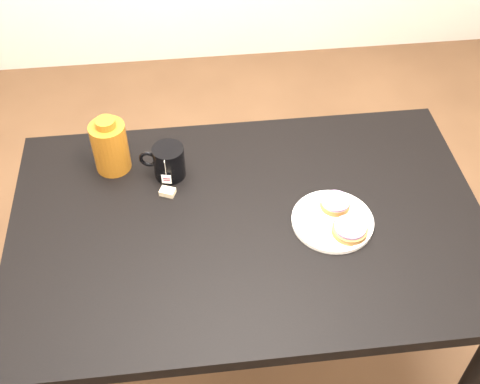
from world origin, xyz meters
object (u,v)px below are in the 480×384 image
(bagel_back, at_px, (335,203))
(bagel_package, at_px, (110,146))
(table, at_px, (248,238))
(plate, at_px, (333,220))
(mug, at_px, (168,162))
(bagel_front, at_px, (350,229))
(teabag_pouch, at_px, (168,192))

(bagel_back, height_order, bagel_package, bagel_package)
(table, height_order, plate, plate)
(table, distance_m, plate, 0.26)
(bagel_back, bearing_deg, table, -176.96)
(bagel_back, relative_size, mug, 0.65)
(plate, distance_m, mug, 0.53)
(plate, bearing_deg, bagel_front, -55.73)
(plate, height_order, bagel_package, bagel_package)
(table, relative_size, bagel_package, 7.35)
(table, xyz_separation_m, plate, (0.24, -0.04, 0.09))
(bagel_back, relative_size, teabag_pouch, 2.21)
(bagel_back, bearing_deg, bagel_package, 158.33)
(mug, bearing_deg, table, -32.26)
(mug, relative_size, teabag_pouch, 3.37)
(plate, bearing_deg, teabag_pouch, 160.22)
(mug, relative_size, bagel_package, 0.80)
(bagel_back, bearing_deg, plate, -108.87)
(bagel_front, bearing_deg, plate, 124.27)
(bagel_package, bearing_deg, teabag_pouch, -40.43)
(plate, bearing_deg, bagel_package, 154.02)
(plate, distance_m, bagel_front, 0.07)
(table, bearing_deg, bagel_package, 145.31)
(table, distance_m, bagel_package, 0.51)
(table, relative_size, plate, 5.85)
(bagel_back, distance_m, bagel_package, 0.71)
(bagel_back, distance_m, bagel_front, 0.11)
(mug, bearing_deg, bagel_package, 174.51)
(bagel_front, relative_size, teabag_pouch, 3.19)
(table, distance_m, bagel_back, 0.28)
(plate, relative_size, mug, 1.58)
(teabag_pouch, bearing_deg, bagel_front, -23.66)
(bagel_front, xyz_separation_m, teabag_pouch, (-0.51, 0.22, -0.02))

